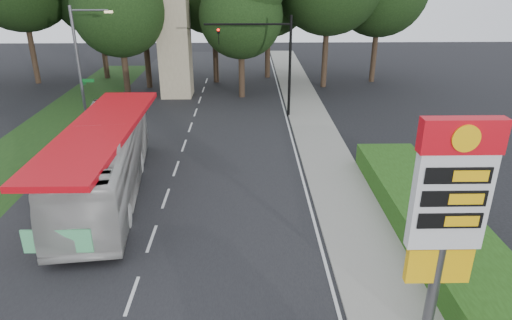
{
  "coord_description": "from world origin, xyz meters",
  "views": [
    {
      "loc": [
        3.92,
        -8.42,
        10.2
      ],
      "look_at": [
        4.31,
        10.47,
        2.2
      ],
      "focal_mm": 32.0,
      "sensor_mm": 36.0,
      "label": 1
    }
  ],
  "objects_px": {
    "transit_bus": "(104,161)",
    "streetlight_signs": "(81,62)",
    "traffic_signal_mast": "(272,53)",
    "gas_station_pylon": "(449,206)",
    "monument": "(174,35)"
  },
  "relations": [
    {
      "from": "transit_bus",
      "to": "traffic_signal_mast",
      "type": "bearing_deg",
      "value": 48.78
    },
    {
      "from": "gas_station_pylon",
      "to": "streetlight_signs",
      "type": "relative_size",
      "value": 0.86
    },
    {
      "from": "gas_station_pylon",
      "to": "traffic_signal_mast",
      "type": "xyz_separation_m",
      "value": [
        -3.52,
        22.0,
        0.22
      ]
    },
    {
      "from": "gas_station_pylon",
      "to": "streetlight_signs",
      "type": "xyz_separation_m",
      "value": [
        -16.19,
        20.01,
        -0.01
      ]
    },
    {
      "from": "traffic_signal_mast",
      "to": "streetlight_signs",
      "type": "height_order",
      "value": "streetlight_signs"
    },
    {
      "from": "streetlight_signs",
      "to": "transit_bus",
      "type": "bearing_deg",
      "value": -68.41
    },
    {
      "from": "traffic_signal_mast",
      "to": "streetlight_signs",
      "type": "distance_m",
      "value": 12.83
    },
    {
      "from": "streetlight_signs",
      "to": "transit_bus",
      "type": "xyz_separation_m",
      "value": [
        4.13,
        -10.45,
        -2.71
      ]
    },
    {
      "from": "gas_station_pylon",
      "to": "traffic_signal_mast",
      "type": "distance_m",
      "value": 22.29
    },
    {
      "from": "gas_station_pylon",
      "to": "monument",
      "type": "height_order",
      "value": "monument"
    },
    {
      "from": "transit_bus",
      "to": "streetlight_signs",
      "type": "bearing_deg",
      "value": 104.83
    },
    {
      "from": "gas_station_pylon",
      "to": "streetlight_signs",
      "type": "height_order",
      "value": "streetlight_signs"
    },
    {
      "from": "traffic_signal_mast",
      "to": "monument",
      "type": "xyz_separation_m",
      "value": [
        -7.68,
        6.0,
        0.43
      ]
    },
    {
      "from": "monument",
      "to": "gas_station_pylon",
      "type": "bearing_deg",
      "value": -68.2
    },
    {
      "from": "traffic_signal_mast",
      "to": "streetlight_signs",
      "type": "relative_size",
      "value": 0.9
    }
  ]
}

